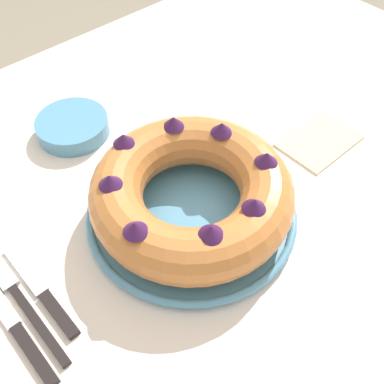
{
  "coord_description": "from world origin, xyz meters",
  "views": [
    {
      "loc": [
        -0.28,
        -0.31,
        1.3
      ],
      "look_at": [
        0.0,
        0.01,
        0.79
      ],
      "focal_mm": 42.0,
      "sensor_mm": 36.0,
      "label": 1
    }
  ],
  "objects_px": {
    "fork": "(22,301)",
    "cake_knife": "(44,294)",
    "bundt_cake": "(192,192)",
    "serving_knife": "(17,329)",
    "serving_dish": "(192,212)",
    "side_bowl": "(73,126)",
    "napkin": "(319,141)"
  },
  "relations": [
    {
      "from": "cake_knife",
      "to": "napkin",
      "type": "height_order",
      "value": "cake_knife"
    },
    {
      "from": "bundt_cake",
      "to": "side_bowl",
      "type": "bearing_deg",
      "value": 96.53
    },
    {
      "from": "serving_dish",
      "to": "serving_knife",
      "type": "xyz_separation_m",
      "value": [
        -0.29,
        0.01,
        -0.01
      ]
    },
    {
      "from": "bundt_cake",
      "to": "serving_knife",
      "type": "relative_size",
      "value": 1.38
    },
    {
      "from": "bundt_cake",
      "to": "side_bowl",
      "type": "distance_m",
      "value": 0.29
    },
    {
      "from": "serving_dish",
      "to": "side_bowl",
      "type": "height_order",
      "value": "side_bowl"
    },
    {
      "from": "serving_knife",
      "to": "side_bowl",
      "type": "bearing_deg",
      "value": 43.8
    },
    {
      "from": "side_bowl",
      "to": "napkin",
      "type": "distance_m",
      "value": 0.45
    },
    {
      "from": "serving_dish",
      "to": "cake_knife",
      "type": "bearing_deg",
      "value": 172.16
    },
    {
      "from": "serving_dish",
      "to": "napkin",
      "type": "relative_size",
      "value": 2.31
    },
    {
      "from": "serving_dish",
      "to": "bundt_cake",
      "type": "xyz_separation_m",
      "value": [
        -0.0,
        0.0,
        0.05
      ]
    },
    {
      "from": "fork",
      "to": "side_bowl",
      "type": "xyz_separation_m",
      "value": [
        0.24,
        0.24,
        0.01
      ]
    },
    {
      "from": "serving_dish",
      "to": "serving_knife",
      "type": "distance_m",
      "value": 0.29
    },
    {
      "from": "side_bowl",
      "to": "cake_knife",
      "type": "bearing_deg",
      "value": -129.36
    },
    {
      "from": "bundt_cake",
      "to": "cake_knife",
      "type": "bearing_deg",
      "value": 172.18
    },
    {
      "from": "cake_knife",
      "to": "side_bowl",
      "type": "distance_m",
      "value": 0.33
    },
    {
      "from": "fork",
      "to": "side_bowl",
      "type": "bearing_deg",
      "value": 50.19
    },
    {
      "from": "bundt_cake",
      "to": "side_bowl",
      "type": "relative_size",
      "value": 2.31
    },
    {
      "from": "serving_dish",
      "to": "cake_knife",
      "type": "relative_size",
      "value": 1.82
    },
    {
      "from": "napkin",
      "to": "bundt_cake",
      "type": "bearing_deg",
      "value": 174.37
    },
    {
      "from": "side_bowl",
      "to": "bundt_cake",
      "type": "bearing_deg",
      "value": -83.47
    },
    {
      "from": "fork",
      "to": "serving_knife",
      "type": "xyz_separation_m",
      "value": [
        -0.02,
        -0.03,
        -0.0
      ]
    },
    {
      "from": "serving_knife",
      "to": "napkin",
      "type": "height_order",
      "value": "serving_knife"
    },
    {
      "from": "side_bowl",
      "to": "napkin",
      "type": "xyz_separation_m",
      "value": [
        0.32,
        -0.32,
        -0.01
      ]
    },
    {
      "from": "fork",
      "to": "cake_knife",
      "type": "relative_size",
      "value": 1.12
    },
    {
      "from": "fork",
      "to": "serving_knife",
      "type": "relative_size",
      "value": 0.91
    },
    {
      "from": "serving_knife",
      "to": "cake_knife",
      "type": "xyz_separation_m",
      "value": [
        0.05,
        0.02,
        0.0
      ]
    },
    {
      "from": "serving_knife",
      "to": "napkin",
      "type": "xyz_separation_m",
      "value": [
        0.58,
        -0.04,
        -0.0
      ]
    },
    {
      "from": "side_bowl",
      "to": "serving_dish",
      "type": "bearing_deg",
      "value": -83.45
    },
    {
      "from": "napkin",
      "to": "serving_dish",
      "type": "bearing_deg",
      "value": 174.39
    },
    {
      "from": "bundt_cake",
      "to": "side_bowl",
      "type": "xyz_separation_m",
      "value": [
        -0.03,
        0.29,
        -0.04
      ]
    },
    {
      "from": "cake_knife",
      "to": "serving_knife",
      "type": "bearing_deg",
      "value": -154.77
    }
  ]
}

